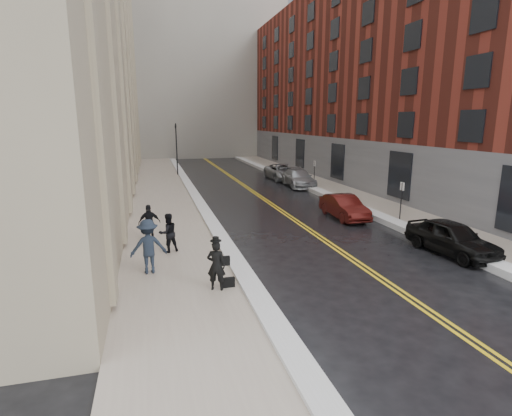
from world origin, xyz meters
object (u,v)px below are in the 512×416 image
car_silver_near (298,178)px  car_silver_far (283,172)px  pedestrian_b (148,246)px  pedestrian_c (149,223)px  car_maroon (344,207)px  pedestrian_main (216,266)px  pedestrian_a (168,233)px  car_black (452,238)px

car_silver_near → car_silver_far: size_ratio=0.95×
pedestrian_b → pedestrian_c: (0.04, 4.05, -0.15)m
car_maroon → pedestrian_main: size_ratio=2.47×
pedestrian_main → pedestrian_a: 4.46m
car_black → car_silver_far: car_silver_far is taller
pedestrian_b → pedestrian_c: size_ratio=1.18×
car_black → car_silver_near: bearing=84.8°
car_silver_far → pedestrian_main: pedestrian_main is taller
car_black → car_maroon: car_black is taller
pedestrian_c → car_silver_far: bearing=-129.1°
car_silver_far → pedestrian_main: bearing=-114.5°
pedestrian_a → pedestrian_c: pedestrian_c is taller
car_silver_far → pedestrian_main: 25.62m
car_maroon → pedestrian_c: bearing=-168.4°
pedestrian_main → pedestrian_c: bearing=-51.9°
pedestrian_a → pedestrian_c: 2.00m
car_silver_near → pedestrian_c: pedestrian_c is taller
car_silver_far → pedestrian_b: size_ratio=2.67×
car_silver_near → pedestrian_c: size_ratio=3.01×
car_black → pedestrian_b: size_ratio=2.13×
pedestrian_b → pedestrian_c: 4.05m
car_maroon → car_silver_near: car_silver_near is taller
pedestrian_b → pedestrian_c: bearing=-95.1°
car_black → pedestrian_b: (-12.21, 0.66, 0.42)m
pedestrian_main → pedestrian_b: (-2.08, 2.08, 0.16)m
car_maroon → pedestrian_b: size_ratio=2.06×
car_silver_far → pedestrian_a: 22.41m
car_black → car_silver_near: 17.94m
pedestrian_b → car_maroon: bearing=-154.7°
car_maroon → pedestrian_main: 11.98m
car_maroon → car_silver_near: bearing=83.0°
car_silver_near → pedestrian_b: bearing=-121.3°
car_black → pedestrian_a: 11.78m
car_maroon → pedestrian_a: bearing=-157.8°
car_black → car_maroon: bearing=96.7°
car_silver_near → pedestrian_a: 18.93m
car_silver_near → pedestrian_a: bearing=-123.2°
car_maroon → pedestrian_a: (-9.99, -3.99, 0.30)m
pedestrian_a → car_black: bearing=145.4°
car_silver_far → pedestrian_c: bearing=-126.2°
car_silver_near → pedestrian_main: pedestrian_main is taller
car_silver_near → pedestrian_main: bearing=-113.7°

